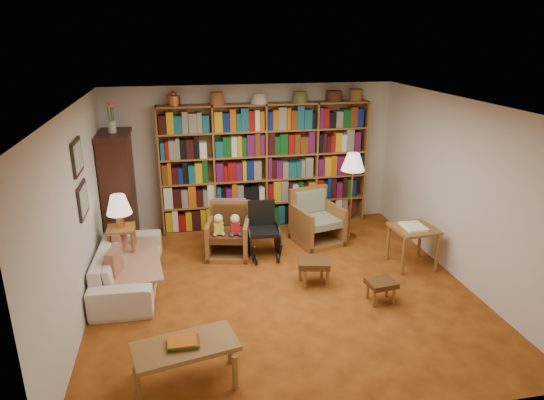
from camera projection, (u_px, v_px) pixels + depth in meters
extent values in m
plane|color=#9E5218|center=(282.00, 289.00, 6.62)|extent=(5.00, 5.00, 0.00)
plane|color=silver|center=(284.00, 105.00, 5.81)|extent=(5.00, 5.00, 0.00)
plane|color=silver|center=(253.00, 157.00, 8.53)|extent=(5.00, 0.00, 5.00)
plane|color=silver|center=(350.00, 304.00, 3.90)|extent=(5.00, 0.00, 5.00)
plane|color=silver|center=(78.00, 216.00, 5.76)|extent=(0.00, 5.00, 5.00)
plane|color=silver|center=(460.00, 191.00, 6.67)|extent=(0.00, 5.00, 5.00)
cube|color=brown|center=(265.00, 167.00, 8.47)|extent=(3.60, 0.30, 2.20)
cube|color=#33140E|center=(119.00, 192.00, 7.77)|extent=(0.45, 0.90, 1.80)
cube|color=#33140E|center=(113.00, 135.00, 7.47)|extent=(0.50, 0.95, 0.06)
cylinder|color=silver|center=(112.00, 127.00, 7.43)|extent=(0.12, 0.12, 0.18)
cube|color=black|center=(77.00, 157.00, 5.83)|extent=(0.03, 0.52, 0.42)
cube|color=gray|center=(78.00, 157.00, 5.83)|extent=(0.01, 0.44, 0.34)
cube|color=black|center=(83.00, 200.00, 6.01)|extent=(0.03, 0.52, 0.42)
cube|color=gray|center=(84.00, 200.00, 6.01)|extent=(0.01, 0.44, 0.34)
imported|color=beige|center=(129.00, 265.00, 6.67)|extent=(2.00, 0.85, 0.58)
cube|color=beige|center=(132.00, 264.00, 6.68)|extent=(0.89, 1.46, 0.04)
cube|color=maroon|center=(120.00, 245.00, 6.92)|extent=(0.17, 0.36, 0.34)
cube|color=maroon|center=(115.00, 266.00, 6.27)|extent=(0.19, 0.39, 0.38)
cube|color=brown|center=(121.00, 229.00, 6.91)|extent=(0.41, 0.41, 0.04)
cylinder|color=brown|center=(111.00, 256.00, 6.85)|extent=(0.05, 0.05, 0.65)
cylinder|color=brown|center=(134.00, 254.00, 6.91)|extent=(0.05, 0.05, 0.65)
cylinder|color=brown|center=(113.00, 247.00, 7.14)|extent=(0.05, 0.05, 0.65)
cylinder|color=brown|center=(136.00, 245.00, 7.20)|extent=(0.05, 0.05, 0.65)
cylinder|color=#C48C3E|center=(120.00, 221.00, 6.87)|extent=(0.12, 0.12, 0.20)
cone|color=beige|center=(119.00, 204.00, 6.79)|extent=(0.36, 0.36, 0.28)
cube|color=brown|center=(229.00, 253.00, 7.63)|extent=(0.78, 0.80, 0.07)
cube|color=brown|center=(210.00, 240.00, 7.49)|extent=(0.21, 0.67, 0.57)
cube|color=brown|center=(247.00, 237.00, 7.60)|extent=(0.21, 0.67, 0.57)
cube|color=brown|center=(226.00, 224.00, 7.79)|extent=(0.65, 0.22, 0.81)
cube|color=#502F15|center=(229.00, 235.00, 7.50)|extent=(0.62, 0.66, 0.11)
cube|color=#502F15|center=(226.00, 215.00, 7.67)|extent=(0.51, 0.20, 0.34)
cube|color=#A82C5A|center=(226.00, 209.00, 7.74)|extent=(0.50, 0.17, 0.36)
cube|color=brown|center=(317.00, 240.00, 8.10)|extent=(0.86, 0.88, 0.08)
cube|color=brown|center=(299.00, 226.00, 7.95)|extent=(0.25, 0.72, 0.62)
cube|color=brown|center=(336.00, 223.00, 8.06)|extent=(0.25, 0.72, 0.62)
cube|color=brown|center=(312.00, 211.00, 8.27)|extent=(0.70, 0.25, 0.88)
cube|color=gray|center=(318.00, 221.00, 7.95)|extent=(0.68, 0.73, 0.12)
cube|color=gray|center=(314.00, 201.00, 8.14)|extent=(0.55, 0.23, 0.37)
cube|color=black|center=(264.00, 232.00, 7.45)|extent=(0.44, 0.44, 0.06)
cube|color=black|center=(261.00, 213.00, 7.57)|extent=(0.42, 0.07, 0.42)
cylinder|color=black|center=(248.00, 240.00, 7.55)|extent=(0.03, 0.52, 0.52)
cylinder|color=black|center=(277.00, 237.00, 7.63)|extent=(0.03, 0.52, 0.52)
cylinder|color=black|center=(256.00, 260.00, 7.29)|extent=(0.03, 0.15, 0.15)
cylinder|color=black|center=(278.00, 258.00, 7.36)|extent=(0.03, 0.15, 0.15)
cylinder|color=#C48C3E|center=(349.00, 236.00, 8.30)|extent=(0.25, 0.25, 0.03)
cylinder|color=#C48C3E|center=(351.00, 203.00, 8.10)|extent=(0.03, 0.03, 1.24)
cone|color=beige|center=(353.00, 162.00, 7.87)|extent=(0.39, 0.39, 0.28)
cube|color=brown|center=(414.00, 229.00, 7.11)|extent=(0.65, 0.65, 0.04)
cylinder|color=brown|center=(403.00, 257.00, 6.92)|extent=(0.05, 0.05, 0.57)
cylinder|color=brown|center=(437.00, 254.00, 7.01)|extent=(0.05, 0.05, 0.57)
cylinder|color=brown|center=(388.00, 242.00, 7.40)|extent=(0.05, 0.05, 0.57)
cylinder|color=brown|center=(420.00, 239.00, 7.50)|extent=(0.05, 0.05, 0.57)
cube|color=white|center=(414.00, 226.00, 7.10)|extent=(0.33, 0.40, 0.03)
cube|color=#502F15|center=(314.00, 263.00, 6.66)|extent=(0.50, 0.45, 0.09)
cylinder|color=brown|center=(305.00, 280.00, 6.57)|extent=(0.04, 0.04, 0.28)
cylinder|color=brown|center=(327.00, 278.00, 6.63)|extent=(0.04, 0.04, 0.28)
cylinder|color=brown|center=(300.00, 271.00, 6.81)|extent=(0.04, 0.04, 0.28)
cylinder|color=brown|center=(322.00, 269.00, 6.87)|extent=(0.04, 0.04, 0.28)
cube|color=#502F15|center=(381.00, 283.00, 6.23)|extent=(0.39, 0.34, 0.07)
cylinder|color=brown|center=(374.00, 299.00, 6.15)|extent=(0.04, 0.04, 0.23)
cylinder|color=brown|center=(394.00, 297.00, 6.20)|extent=(0.04, 0.04, 0.23)
cylinder|color=brown|center=(368.00, 290.00, 6.35)|extent=(0.04, 0.04, 0.23)
cylinder|color=brown|center=(387.00, 289.00, 6.40)|extent=(0.04, 0.04, 0.23)
cube|color=brown|center=(185.00, 347.00, 4.75)|extent=(1.10, 0.71, 0.05)
cylinder|color=brown|center=(137.00, 385.00, 4.54)|extent=(0.06, 0.06, 0.38)
cylinder|color=brown|center=(235.00, 372.00, 4.71)|extent=(0.06, 0.06, 0.38)
cylinder|color=brown|center=(140.00, 357.00, 4.93)|extent=(0.06, 0.06, 0.38)
cylinder|color=brown|center=(230.00, 347.00, 5.10)|extent=(0.06, 0.06, 0.38)
cube|color=brown|center=(185.00, 342.00, 4.73)|extent=(0.32, 0.27, 0.05)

